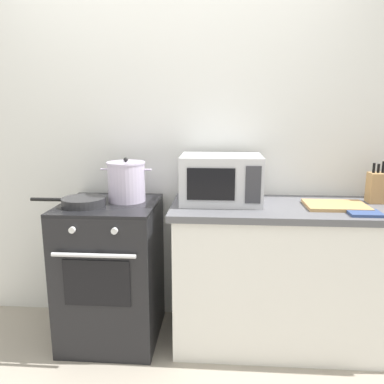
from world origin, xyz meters
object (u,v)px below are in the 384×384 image
cutting_board (336,206)px  oven_mitt (365,213)px  stove (112,271)px  frying_pan (83,202)px  stock_pot (126,182)px  microwave (221,179)px  knife_block (379,187)px

cutting_board → oven_mitt: (0.11, -0.16, -0.00)m
stove → cutting_board: bearing=0.0°
frying_pan → stock_pot: bearing=30.6°
stove → frying_pan: 0.51m
stock_pot → cutting_board: 1.30m
stove → stock_pot: (0.10, 0.07, 0.59)m
stove → frying_pan: bearing=-152.2°
microwave → oven_mitt: (0.81, -0.24, -0.14)m
frying_pan → cutting_board: 1.54m
oven_mitt → knife_block: bearing=58.2°
stove → microwave: microwave is taller
stove → microwave: bearing=6.4°
frying_pan → knife_block: (1.83, 0.21, 0.07)m
stove → frying_pan: (-0.14, -0.07, 0.48)m
knife_block → stove: bearing=-175.2°
microwave → cutting_board: bearing=-6.4°
stove → cutting_board: 1.47m
stove → cutting_board: cutting_board is taller
microwave → oven_mitt: size_ratio=2.78×
stock_pot → knife_block: 1.60m
stove → oven_mitt: bearing=-6.0°
frying_pan → microwave: 0.87m
stock_pot → microwave: 0.60m
stock_pot → microwave: bearing=0.9°
knife_block → oven_mitt: knife_block is taller
cutting_board → knife_block: size_ratio=1.37×
stock_pot → microwave: (0.60, 0.01, 0.02)m
stove → cutting_board: (1.40, 0.00, 0.47)m
frying_pan → knife_block: 1.85m
stove → oven_mitt: size_ratio=5.11×
frying_pan → oven_mitt: size_ratio=2.58×
frying_pan → oven_mitt: 1.65m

